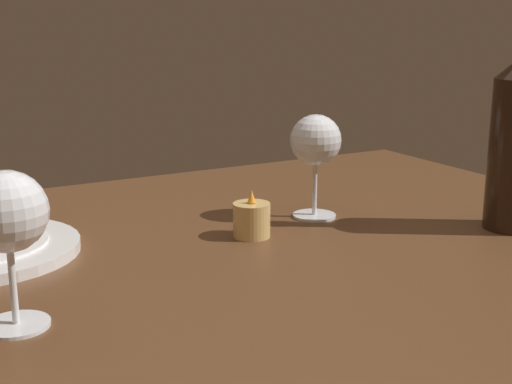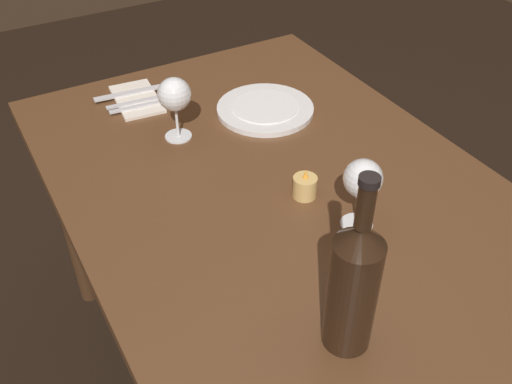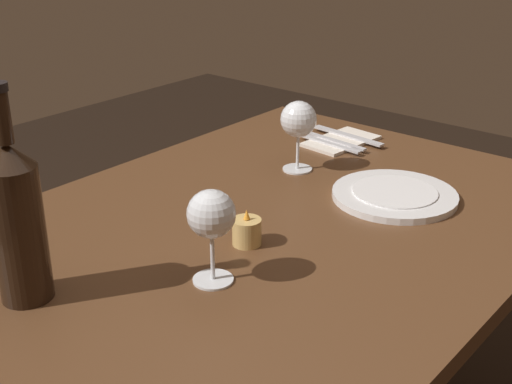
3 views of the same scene
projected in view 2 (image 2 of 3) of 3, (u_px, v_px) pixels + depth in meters
ground_plane at (271, 375)px, 1.76m from camera, size 6.00×6.00×0.00m
dining_table at (276, 212)px, 1.35m from camera, size 1.30×0.90×0.74m
wine_glass_left at (363, 180)px, 1.11m from camera, size 0.08×0.08×0.16m
wine_glass_right at (174, 96)px, 1.36m from camera, size 0.08×0.08×0.16m
wine_bottle at (353, 285)px, 0.88m from camera, size 0.08×0.08×0.34m
votive_candle at (305, 187)px, 1.24m from camera, size 0.05×0.05×0.07m
dinner_plate at (265, 109)px, 1.52m from camera, size 0.25×0.25×0.02m
folded_napkin at (137, 99)px, 1.57m from camera, size 0.20×0.13×0.01m
fork_inner at (140, 101)px, 1.55m from camera, size 0.03×0.18×0.00m
fork_outer at (143, 105)px, 1.53m from camera, size 0.03×0.18×0.00m
table_knife at (133, 92)px, 1.59m from camera, size 0.04×0.21×0.00m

